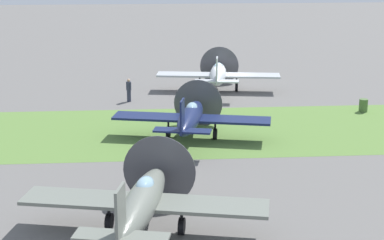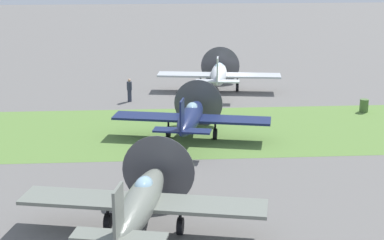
{
  "view_description": "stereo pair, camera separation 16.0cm",
  "coord_description": "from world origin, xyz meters",
  "views": [
    {
      "loc": [
        -6.52,
        -47.47,
        11.07
      ],
      "look_at": [
        -3.81,
        -12.55,
        1.27
      ],
      "focal_mm": 57.9,
      "sensor_mm": 36.0,
      "label": 1
    },
    {
      "loc": [
        -6.36,
        -47.49,
        11.07
      ],
      "look_at": [
        -3.81,
        -12.55,
        1.27
      ],
      "focal_mm": 57.9,
      "sensor_mm": 36.0,
      "label": 2
    }
  ],
  "objects": [
    {
      "name": "ground_crew_chief",
      "position": [
        -7.74,
        -2.55,
        0.91
      ],
      "size": [
        0.38,
        0.62,
        1.73
      ],
      "rotation": [
        0.0,
        0.0,
        4.56
      ],
      "color": "#2D3342",
      "rests_on": "ground"
    },
    {
      "name": "airplane_lead",
      "position": [
        -0.76,
        0.12,
        1.46
      ],
      "size": [
        9.87,
        7.85,
        3.49
      ],
      "rotation": [
        0.0,
        0.0,
        -0.15
      ],
      "color": "#B2B7BC",
      "rests_on": "ground"
    },
    {
      "name": "fuel_drum",
      "position": [
        8.62,
        -6.77,
        0.45
      ],
      "size": [
        0.6,
        0.6,
        0.9
      ],
      "primitive_type": "cylinder",
      "color": "#476633",
      "rests_on": "ground"
    },
    {
      "name": "airplane_trail",
      "position": [
        -6.71,
        -24.92,
        1.48
      ],
      "size": [
        9.99,
        7.99,
        3.54
      ],
      "rotation": [
        0.0,
        0.0,
        -0.22
      ],
      "color": "slate",
      "rests_on": "ground"
    },
    {
      "name": "ground_plane",
      "position": [
        0.0,
        0.0,
        0.0
      ],
      "size": [
        160.0,
        160.0,
        0.0
      ],
      "primitive_type": "plane",
      "color": "#605E5B"
    },
    {
      "name": "airplane_wingman",
      "position": [
        -3.87,
        -12.38,
        1.41
      ],
      "size": [
        9.52,
        7.61,
        3.37
      ],
      "rotation": [
        0.0,
        0.0,
        -0.22
      ],
      "color": "#141E47",
      "rests_on": "ground"
    },
    {
      "name": "grass_verge",
      "position": [
        0.0,
        -10.46,
        0.0
      ],
      "size": [
        120.0,
        11.0,
        0.01
      ],
      "primitive_type": "cube",
      "color": "#567A38",
      "rests_on": "ground"
    }
  ]
}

